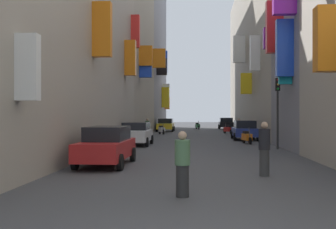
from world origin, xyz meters
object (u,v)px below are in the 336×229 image
object	(u,v)px
parked_car_yellow	(166,125)
pedestrian_near_right	(239,127)
parked_car_black	(226,123)
pedestrian_mid_street	(183,164)
parked_car_red	(107,145)
scooter_green	(198,126)
parked_car_blue	(245,130)
scooter_orange	(247,137)
parked_car_white	(136,133)
scooter_red	(228,129)
scooter_white	(162,130)
pedestrian_near_left	(265,149)
traffic_light_near_corner	(278,101)
pedestrian_crossing	(147,128)

from	to	relation	value
parked_car_yellow	pedestrian_near_right	xyz separation A→B (m)	(7.52, -10.40, 0.03)
parked_car_black	pedestrian_mid_street	xyz separation A→B (m)	(-4.17, -46.27, 0.01)
parked_car_red	scooter_green	distance (m)	39.26
parked_car_blue	scooter_orange	world-z (taller)	parked_car_blue
parked_car_black	parked_car_white	bearing A→B (deg)	-104.76
pedestrian_near_right	scooter_orange	bearing A→B (deg)	-92.28
scooter_orange	pedestrian_near_right	xyz separation A→B (m)	(0.37, 9.31, 0.35)
parked_car_yellow	scooter_red	world-z (taller)	parked_car_yellow
scooter_green	pedestrian_near_right	world-z (taller)	pedestrian_near_right
parked_car_red	scooter_red	size ratio (longest dim) A/B	2.37
parked_car_yellow	scooter_white	size ratio (longest dim) A/B	2.38
scooter_orange	scooter_green	xyz separation A→B (m)	(-3.41, 26.66, 0.00)
parked_car_white	parked_car_yellow	bearing A→B (deg)	89.40
parked_car_white	pedestrian_mid_street	xyz separation A→B (m)	(3.66, -16.55, 0.02)
parked_car_yellow	scooter_green	world-z (taller)	parked_car_yellow
parked_car_black	pedestrian_mid_street	distance (m)	46.46
parked_car_blue	parked_car_black	bearing A→B (deg)	89.69
scooter_orange	pedestrian_near_left	world-z (taller)	pedestrian_near_left
scooter_white	traffic_light_near_corner	world-z (taller)	traffic_light_near_corner
pedestrian_crossing	parked_car_red	bearing A→B (deg)	-88.01
scooter_red	pedestrian_near_left	bearing A→B (deg)	-91.74
parked_car_black	pedestrian_crossing	world-z (taller)	pedestrian_crossing
parked_car_red	pedestrian_mid_street	bearing A→B (deg)	-61.74
scooter_white	scooter_red	bearing A→B (deg)	10.40
parked_car_white	scooter_white	bearing A→B (deg)	88.60
pedestrian_crossing	scooter_white	bearing A→B (deg)	85.50
scooter_green	traffic_light_near_corner	world-z (taller)	traffic_light_near_corner
scooter_green	traffic_light_near_corner	xyz separation A→B (m)	(4.66, -31.02, 2.35)
parked_car_white	pedestrian_near_left	size ratio (longest dim) A/B	2.32
parked_car_black	pedestrian_near_right	size ratio (longest dim) A/B	2.38
parked_car_red	pedestrian_crossing	size ratio (longest dim) A/B	2.60
scooter_white	pedestrian_mid_street	bearing A→B (deg)	-84.00
parked_car_black	scooter_orange	world-z (taller)	parked_car_black
scooter_red	pedestrian_near_right	bearing A→B (deg)	-82.35
scooter_orange	pedestrian_crossing	bearing A→B (deg)	143.14
scooter_red	pedestrian_near_right	distance (m)	4.90
traffic_light_near_corner	parked_car_red	bearing A→B (deg)	-135.47
parked_car_white	traffic_light_near_corner	distance (m)	9.20
scooter_red	scooter_green	size ratio (longest dim) A/B	0.95
pedestrian_crossing	pedestrian_near_left	world-z (taller)	pedestrian_near_left
pedestrian_near_right	pedestrian_near_left	bearing A→B (deg)	-93.63
parked_car_black	pedestrian_near_right	xyz separation A→B (m)	(-0.09, -18.50, 0.02)
parked_car_yellow	parked_car_black	xyz separation A→B (m)	(7.60, 8.09, 0.01)
parked_car_blue	traffic_light_near_corner	xyz separation A→B (m)	(0.92, -8.70, 2.02)
parked_car_red	traffic_light_near_corner	distance (m)	11.69
parked_car_black	pedestrian_mid_street	bearing A→B (deg)	-95.15
parked_car_red	scooter_white	size ratio (longest dim) A/B	2.56
pedestrian_crossing	traffic_light_near_corner	bearing A→B (deg)	-48.68
pedestrian_near_left	pedestrian_near_right	bearing A→B (deg)	86.37
pedestrian_near_left	traffic_light_near_corner	distance (m)	10.95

